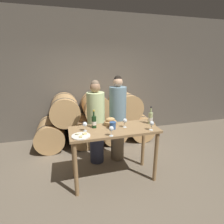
% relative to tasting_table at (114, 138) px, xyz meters
% --- Properties ---
extents(ground_plane, '(10.00, 10.00, 0.00)m').
position_rel_tasting_table_xyz_m(ground_plane, '(0.00, 0.00, -0.79)').
color(ground_plane, '#726654').
extents(stone_wall_back, '(10.00, 0.12, 3.20)m').
position_rel_tasting_table_xyz_m(stone_wall_back, '(0.00, 2.17, 0.81)').
color(stone_wall_back, '#60594F').
rests_on(stone_wall_back, ground_plane).
extents(barrel_stack, '(2.92, 0.93, 1.25)m').
position_rel_tasting_table_xyz_m(barrel_stack, '(-0.00, 1.58, -0.21)').
color(barrel_stack, tan).
rests_on(barrel_stack, ground_plane).
extents(tasting_table, '(1.45, 0.61, 0.95)m').
position_rel_tasting_table_xyz_m(tasting_table, '(0.00, 0.00, 0.00)').
color(tasting_table, '#99754C').
rests_on(tasting_table, ground_plane).
extents(person_left, '(0.34, 0.34, 1.68)m').
position_rel_tasting_table_xyz_m(person_left, '(-0.18, 0.63, 0.07)').
color(person_left, '#2D334C').
rests_on(person_left, ground_plane).
extents(person_right, '(0.33, 0.33, 1.75)m').
position_rel_tasting_table_xyz_m(person_right, '(0.26, 0.63, 0.11)').
color(person_right, '#756651').
rests_on(person_right, ground_plane).
extents(wine_bottle_red, '(0.08, 0.08, 0.31)m').
position_rel_tasting_table_xyz_m(wine_bottle_red, '(-0.30, 0.13, 0.26)').
color(wine_bottle_red, '#193819').
rests_on(wine_bottle_red, tasting_table).
extents(wine_bottle_white, '(0.08, 0.08, 0.31)m').
position_rel_tasting_table_xyz_m(wine_bottle_white, '(0.68, 0.05, 0.27)').
color(wine_bottle_white, '#ADBC7F').
rests_on(wine_bottle_white, tasting_table).
extents(blue_crock, '(0.11, 0.11, 0.12)m').
position_rel_tasting_table_xyz_m(blue_crock, '(-0.02, -0.00, 0.22)').
color(blue_crock, '#335693').
rests_on(blue_crock, tasting_table).
extents(bread_basket, '(0.22, 0.22, 0.14)m').
position_rel_tasting_table_xyz_m(bread_basket, '(-0.01, 0.18, 0.21)').
color(bread_basket, tan).
rests_on(bread_basket, tasting_table).
extents(cheese_plate, '(0.28, 0.28, 0.04)m').
position_rel_tasting_table_xyz_m(cheese_plate, '(-0.55, -0.16, 0.17)').
color(cheese_plate, white).
rests_on(cheese_plate, tasting_table).
extents(wine_glass_far_left, '(0.07, 0.07, 0.15)m').
position_rel_tasting_table_xyz_m(wine_glass_far_left, '(-0.47, 0.03, 0.27)').
color(wine_glass_far_left, white).
rests_on(wine_glass_far_left, tasting_table).
extents(wine_glass_left, '(0.07, 0.07, 0.15)m').
position_rel_tasting_table_xyz_m(wine_glass_left, '(-0.12, -0.27, 0.27)').
color(wine_glass_left, white).
rests_on(wine_glass_left, tasting_table).
extents(wine_glass_center, '(0.07, 0.07, 0.15)m').
position_rel_tasting_table_xyz_m(wine_glass_center, '(0.19, 0.01, 0.27)').
color(wine_glass_center, white).
rests_on(wine_glass_center, tasting_table).
extents(wine_glass_right, '(0.07, 0.07, 0.15)m').
position_rel_tasting_table_xyz_m(wine_glass_right, '(0.56, -0.22, 0.27)').
color(wine_glass_right, white).
rests_on(wine_glass_right, tasting_table).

